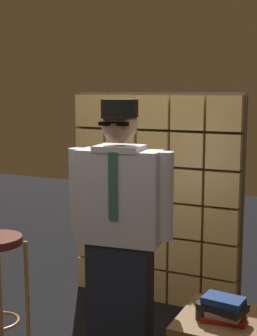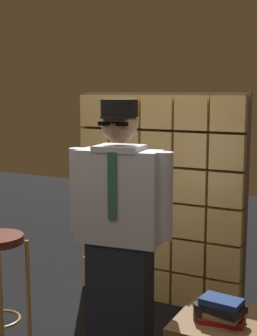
# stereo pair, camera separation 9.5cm
# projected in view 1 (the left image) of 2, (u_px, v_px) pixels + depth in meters

# --- Properties ---
(glass_block_wall) EXTENTS (1.45, 0.10, 1.74)m
(glass_block_wall) POSITION_uv_depth(u_px,v_px,m) (154.00, 200.00, 4.04)
(glass_block_wall) COLOR #F2C672
(glass_block_wall) RESTS_ON ground
(standing_person) EXTENTS (0.67, 0.31, 1.68)m
(standing_person) POSITION_uv_depth(u_px,v_px,m) (120.00, 231.00, 3.03)
(standing_person) COLOR #1E2333
(standing_person) RESTS_ON ground
(side_table) EXTENTS (0.52, 0.52, 0.49)m
(side_table) POSITION_uv_depth(u_px,v_px,m) (227.00, 329.00, 2.74)
(side_table) COLOR brown
(side_table) RESTS_ON ground
(book_stack) EXTENTS (0.27, 0.22, 0.14)m
(book_stack) POSITION_uv_depth(u_px,v_px,m) (224.00, 309.00, 2.69)
(book_stack) COLOR maroon
(book_stack) RESTS_ON side_table
(coffee_mug) EXTENTS (0.13, 0.08, 0.09)m
(coffee_mug) POSITION_uv_depth(u_px,v_px,m) (203.00, 311.00, 2.71)
(coffee_mug) COLOR black
(coffee_mug) RESTS_ON side_table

